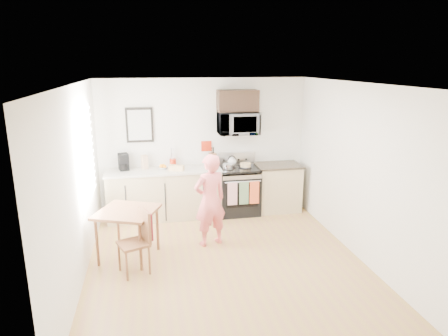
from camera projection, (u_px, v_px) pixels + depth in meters
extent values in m
plane|color=#A88341|center=(226.00, 263.00, 5.91)|extent=(4.60, 4.60, 0.00)
cube|color=white|center=(204.00, 146.00, 7.76)|extent=(4.00, 0.04, 2.60)
cube|color=white|center=(279.00, 253.00, 3.39)|extent=(4.00, 0.04, 2.60)
cube|color=white|center=(77.00, 187.00, 5.22)|extent=(0.04, 4.60, 2.60)
cube|color=white|center=(358.00, 172.00, 5.94)|extent=(0.04, 4.60, 2.60)
cube|color=white|center=(227.00, 84.00, 5.25)|extent=(4.00, 4.60, 0.04)
cube|color=silver|center=(85.00, 155.00, 5.92)|extent=(0.02, 1.40, 1.50)
cube|color=white|center=(86.00, 155.00, 5.92)|extent=(0.01, 1.30, 1.40)
cube|color=tan|center=(165.00, 195.00, 7.55)|extent=(2.10, 0.60, 0.90)
cube|color=beige|center=(164.00, 171.00, 7.43)|extent=(2.14, 0.64, 0.04)
cube|color=tan|center=(277.00, 188.00, 7.95)|extent=(0.84, 0.60, 0.90)
cube|color=black|center=(278.00, 165.00, 7.83)|extent=(0.88, 0.64, 0.04)
cube|color=black|center=(239.00, 194.00, 7.80)|extent=(0.76, 0.65, 0.77)
cube|color=black|center=(242.00, 196.00, 7.49)|extent=(0.61, 0.02, 0.45)
cube|color=#BBBBC0|center=(242.00, 179.00, 7.40)|extent=(0.74, 0.02, 0.14)
cylinder|color=#BBBBC0|center=(243.00, 182.00, 7.37)|extent=(0.68, 0.02, 0.02)
cube|color=black|center=(239.00, 169.00, 7.67)|extent=(0.76, 0.65, 0.04)
cube|color=#BBBBC0|center=(236.00, 158.00, 7.90)|extent=(0.76, 0.08, 0.24)
cube|color=silver|center=(232.00, 194.00, 7.38)|extent=(0.18, 0.02, 0.44)
cube|color=#5A774F|center=(244.00, 193.00, 7.42)|extent=(0.18, 0.02, 0.44)
cube|color=#C0481C|center=(254.00, 192.00, 7.46)|extent=(0.18, 0.02, 0.44)
imported|color=#BBBBC0|center=(238.00, 123.00, 7.55)|extent=(0.76, 0.51, 0.42)
cube|color=black|center=(238.00, 101.00, 7.49)|extent=(0.76, 0.35, 0.40)
cube|color=black|center=(140.00, 125.00, 7.41)|extent=(0.50, 0.03, 0.65)
cube|color=beige|center=(140.00, 125.00, 7.39)|extent=(0.42, 0.01, 0.56)
cube|color=#A5240E|center=(206.00, 146.00, 7.76)|extent=(0.20, 0.02, 0.20)
imported|color=#D33A3A|center=(210.00, 200.00, 6.34)|extent=(0.64, 0.52, 1.51)
cube|color=brown|center=(127.00, 212.00, 5.89)|extent=(0.81, 0.81, 0.04)
cylinder|color=brown|center=(97.00, 243.00, 5.74)|extent=(0.04, 0.04, 0.72)
cylinder|color=brown|center=(141.00, 247.00, 5.61)|extent=(0.04, 0.04, 0.72)
cylinder|color=brown|center=(118.00, 225.00, 6.37)|extent=(0.04, 0.04, 0.72)
cylinder|color=brown|center=(158.00, 228.00, 6.24)|extent=(0.04, 0.04, 0.72)
cube|color=brown|center=(133.00, 244.00, 5.53)|extent=(0.49, 0.49, 0.04)
cube|color=brown|center=(145.00, 225.00, 5.56)|extent=(0.18, 0.37, 0.46)
cube|color=maroon|center=(146.00, 224.00, 5.57)|extent=(0.18, 0.34, 0.38)
cylinder|color=brown|center=(127.00, 267.00, 5.37)|extent=(0.03, 0.03, 0.42)
cylinder|color=brown|center=(149.00, 261.00, 5.54)|extent=(0.03, 0.03, 0.42)
cylinder|color=brown|center=(119.00, 257.00, 5.64)|extent=(0.03, 0.03, 0.42)
cylinder|color=brown|center=(141.00, 252.00, 5.80)|extent=(0.03, 0.03, 0.42)
cube|color=brown|center=(213.00, 159.00, 7.70)|extent=(0.14, 0.18, 0.25)
cylinder|color=#A5240E|center=(173.00, 163.00, 7.61)|extent=(0.12, 0.12, 0.16)
imported|color=silver|center=(163.00, 168.00, 7.48)|extent=(0.24, 0.24, 0.05)
cube|color=tan|center=(145.00, 162.00, 7.45)|extent=(0.13, 0.13, 0.26)
cube|color=black|center=(124.00, 162.00, 7.39)|extent=(0.21, 0.24, 0.31)
cylinder|color=black|center=(124.00, 167.00, 7.32)|extent=(0.12, 0.12, 0.12)
cube|color=tan|center=(177.00, 168.00, 7.36)|extent=(0.30, 0.21, 0.10)
cylinder|color=black|center=(245.00, 167.00, 7.67)|extent=(0.25, 0.25, 0.01)
cylinder|color=#DCBC71|center=(245.00, 165.00, 7.65)|extent=(0.20, 0.20, 0.07)
sphere|color=silver|center=(232.00, 162.00, 7.72)|extent=(0.17, 0.17, 0.17)
cone|color=silver|center=(232.00, 157.00, 7.70)|extent=(0.05, 0.05, 0.05)
torus|color=black|center=(232.00, 159.00, 7.71)|extent=(0.15, 0.02, 0.15)
cylinder|color=#BBBBC0|center=(228.00, 167.00, 7.53)|extent=(0.19, 0.19, 0.10)
cylinder|color=black|center=(226.00, 166.00, 7.38)|extent=(0.09, 0.16, 0.02)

